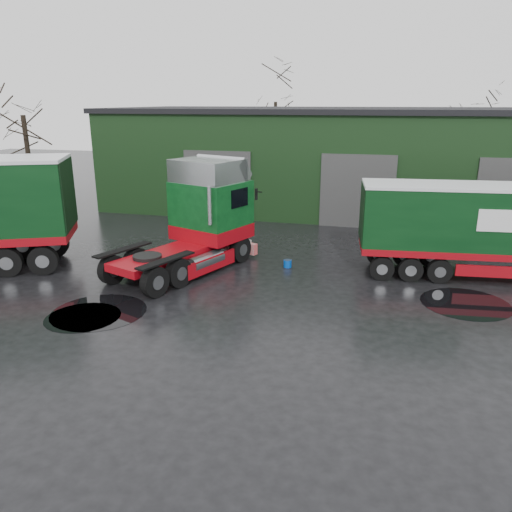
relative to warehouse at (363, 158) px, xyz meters
The scene contains 11 objects.
ground 20.35m from the warehouse, 95.71° to the right, with size 100.00×100.00×0.00m, color black.
warehouse is the anchor object (origin of this frame).
hero_tractor 16.83m from the warehouse, 112.75° to the right, with size 3.05×7.20×4.47m, color #0B4218, non-canonical shape.
lorry_right 14.39m from the warehouse, 65.25° to the right, with size 2.44×14.11×3.71m, color silver, non-canonical shape.
wash_bucket 14.33m from the warehouse, 99.66° to the right, with size 0.34×0.34×0.32m, color #073FAB.
tree_left 20.64m from the warehouse, 157.17° to the right, with size 4.40×4.40×8.50m, color black, non-canonical shape.
tree_back_a 12.90m from the warehouse, 128.66° to the left, with size 4.40×4.40×9.50m, color black, non-canonical shape.
tree_back_b 12.82m from the warehouse, 51.34° to the left, with size 4.40×4.40×7.50m, color black, non-canonical shape.
puddle_0 22.16m from the warehouse, 111.01° to the right, with size 2.42×2.42×0.01m, color black.
puddle_1 17.10m from the warehouse, 74.87° to the right, with size 3.04×3.04×0.01m, color black.
puddle_2 21.60m from the warehouse, 110.81° to the right, with size 3.14×3.14×0.01m, color black.
Camera 1 is at (3.24, -13.54, 6.74)m, focal length 35.00 mm.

